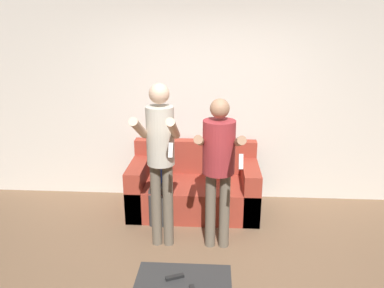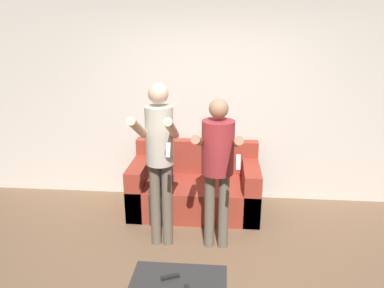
# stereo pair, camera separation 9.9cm
# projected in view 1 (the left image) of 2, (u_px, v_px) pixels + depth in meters

# --- Properties ---
(wall_back) EXTENTS (6.40, 0.06, 2.70)m
(wall_back) POSITION_uv_depth(u_px,v_px,m) (210.00, 100.00, 4.87)
(wall_back) COLOR silver
(wall_back) RESTS_ON ground_plane
(couch) EXTENTS (1.60, 0.84, 0.84)m
(couch) POSITION_uv_depth(u_px,v_px,m) (194.00, 189.00, 4.79)
(couch) COLOR #9E3828
(couch) RESTS_ON ground_plane
(person_standing_left) EXTENTS (0.40, 0.66, 1.75)m
(person_standing_left) POSITION_uv_depth(u_px,v_px,m) (160.00, 151.00, 3.75)
(person_standing_left) COLOR #6B6051
(person_standing_left) RESTS_ON ground_plane
(person_standing_right) EXTENTS (0.45, 0.74, 1.61)m
(person_standing_right) POSITION_uv_depth(u_px,v_px,m) (219.00, 158.00, 3.74)
(person_standing_right) COLOR #6B6051
(person_standing_right) RESTS_ON ground_plane
(person_seated) EXTENTS (0.27, 0.51, 1.12)m
(person_seated) POSITION_uv_depth(u_px,v_px,m) (160.00, 171.00, 4.53)
(person_seated) COLOR #383838
(person_seated) RESTS_ON ground_plane
(coffee_table) EXTENTS (0.76, 0.46, 0.36)m
(coffee_table) POSITION_uv_depth(u_px,v_px,m) (183.00, 286.00, 2.96)
(coffee_table) COLOR #2D2D2D
(coffee_table) RESTS_ON ground_plane
(remote_far) EXTENTS (0.15, 0.09, 0.02)m
(remote_far) POSITION_uv_depth(u_px,v_px,m) (175.00, 277.00, 2.97)
(remote_far) COLOR black
(remote_far) RESTS_ON coffee_table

